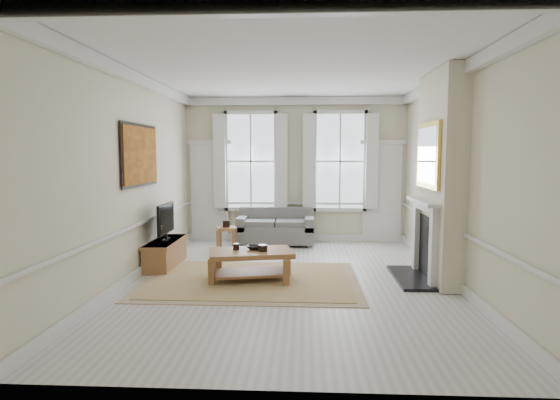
# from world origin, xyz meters

# --- Properties ---
(floor) EXTENTS (7.20, 7.20, 0.00)m
(floor) POSITION_xyz_m (0.00, 0.00, 0.00)
(floor) COLOR #B7B5AD
(floor) RESTS_ON ground
(ceiling) EXTENTS (7.20, 7.20, 0.00)m
(ceiling) POSITION_xyz_m (0.00, 0.00, 3.40)
(ceiling) COLOR white
(ceiling) RESTS_ON back_wall
(back_wall) EXTENTS (5.20, 0.00, 5.20)m
(back_wall) POSITION_xyz_m (0.00, 3.60, 1.70)
(back_wall) COLOR beige
(back_wall) RESTS_ON floor
(left_wall) EXTENTS (0.00, 7.20, 7.20)m
(left_wall) POSITION_xyz_m (-2.60, 0.00, 1.70)
(left_wall) COLOR beige
(left_wall) RESTS_ON floor
(right_wall) EXTENTS (0.00, 7.20, 7.20)m
(right_wall) POSITION_xyz_m (2.60, 0.00, 1.70)
(right_wall) COLOR beige
(right_wall) RESTS_ON floor
(window_left) EXTENTS (1.26, 0.20, 2.20)m
(window_left) POSITION_xyz_m (-1.05, 3.55, 1.90)
(window_left) COLOR #B2BCC6
(window_left) RESTS_ON back_wall
(window_right) EXTENTS (1.26, 0.20, 2.20)m
(window_right) POSITION_xyz_m (1.05, 3.55, 1.90)
(window_right) COLOR #B2BCC6
(window_right) RESTS_ON back_wall
(door_left) EXTENTS (0.90, 0.08, 2.30)m
(door_left) POSITION_xyz_m (-2.05, 3.56, 1.15)
(door_left) COLOR silver
(door_left) RESTS_ON floor
(door_right) EXTENTS (0.90, 0.08, 2.30)m
(door_right) POSITION_xyz_m (2.05, 3.56, 1.15)
(door_right) COLOR silver
(door_right) RESTS_ON floor
(painting) EXTENTS (0.05, 1.66, 1.06)m
(painting) POSITION_xyz_m (-2.56, 0.30, 2.05)
(painting) COLOR #BF7820
(painting) RESTS_ON left_wall
(chimney_breast) EXTENTS (0.35, 1.70, 3.38)m
(chimney_breast) POSITION_xyz_m (2.43, 0.20, 1.70)
(chimney_breast) COLOR beige
(chimney_breast) RESTS_ON floor
(hearth) EXTENTS (0.55, 1.50, 0.05)m
(hearth) POSITION_xyz_m (2.00, 0.20, 0.03)
(hearth) COLOR black
(hearth) RESTS_ON floor
(fireplace) EXTENTS (0.21, 1.45, 1.33)m
(fireplace) POSITION_xyz_m (2.20, 0.20, 0.73)
(fireplace) COLOR silver
(fireplace) RESTS_ON floor
(mirror) EXTENTS (0.06, 1.26, 1.06)m
(mirror) POSITION_xyz_m (2.21, 0.20, 2.05)
(mirror) COLOR gold
(mirror) RESTS_ON chimney_breast
(sofa) EXTENTS (1.74, 0.84, 0.83)m
(sofa) POSITION_xyz_m (-0.43, 3.11, 0.35)
(sofa) COLOR #5E5E5B
(sofa) RESTS_ON floor
(side_table) EXTENTS (0.50, 0.50, 0.50)m
(side_table) POSITION_xyz_m (-1.45, 2.39, 0.40)
(side_table) COLOR brown
(side_table) RESTS_ON floor
(rug) EXTENTS (3.50, 2.60, 0.02)m
(rug) POSITION_xyz_m (-0.65, -0.04, 0.01)
(rug) COLOR #9D8151
(rug) RESTS_ON floor
(coffee_table) EXTENTS (1.48, 1.05, 0.50)m
(coffee_table) POSITION_xyz_m (-0.65, -0.04, 0.42)
(coffee_table) COLOR brown
(coffee_table) RESTS_ON rug
(ceramic_pot_a) EXTENTS (0.10, 0.10, 0.10)m
(ceramic_pot_a) POSITION_xyz_m (-0.90, 0.01, 0.55)
(ceramic_pot_a) COLOR black
(ceramic_pot_a) RESTS_ON coffee_table
(ceramic_pot_b) EXTENTS (0.15, 0.15, 0.11)m
(ceramic_pot_b) POSITION_xyz_m (-0.45, -0.09, 0.56)
(ceramic_pot_b) COLOR black
(ceramic_pot_b) RESTS_ON coffee_table
(bowl) EXTENTS (0.32, 0.32, 0.07)m
(bowl) POSITION_xyz_m (-0.60, 0.06, 0.54)
(bowl) COLOR black
(bowl) RESTS_ON coffee_table
(tv_stand) EXTENTS (0.44, 1.37, 0.49)m
(tv_stand) POSITION_xyz_m (-2.34, 0.86, 0.24)
(tv_stand) COLOR brown
(tv_stand) RESTS_ON floor
(tv) EXTENTS (0.08, 0.90, 0.68)m
(tv) POSITION_xyz_m (-2.32, 0.86, 0.88)
(tv) COLOR black
(tv) RESTS_ON tv_stand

